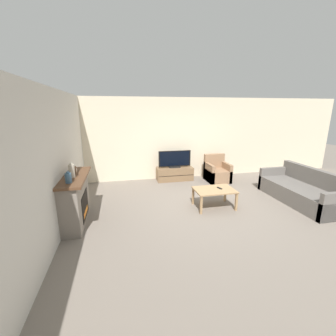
% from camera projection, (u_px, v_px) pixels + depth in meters
% --- Properties ---
extents(ground_plane, '(24.00, 24.00, 0.00)m').
position_uv_depth(ground_plane, '(206.00, 206.00, 5.53)').
color(ground_plane, slate).
extents(wall_back, '(12.00, 0.06, 2.70)m').
position_uv_depth(wall_back, '(180.00, 139.00, 7.60)').
color(wall_back, beige).
rests_on(wall_back, ground).
extents(wall_left, '(0.06, 12.00, 2.70)m').
position_uv_depth(wall_left, '(61.00, 158.00, 4.54)').
color(wall_left, beige).
rests_on(wall_left, ground).
extents(fireplace, '(0.48, 1.50, 1.02)m').
position_uv_depth(fireplace, '(75.00, 199.00, 4.63)').
color(fireplace, slate).
rests_on(fireplace, ground).
extents(mantel_vase_left, '(0.12, 0.12, 0.22)m').
position_uv_depth(mantel_vase_left, '(68.00, 178.00, 4.06)').
color(mantel_vase_left, '#385670').
rests_on(mantel_vase_left, fireplace).
extents(mantel_vase_centre_left, '(0.12, 0.12, 0.30)m').
position_uv_depth(mantel_vase_centre_left, '(72.00, 171.00, 4.37)').
color(mantel_vase_centre_left, beige).
rests_on(mantel_vase_centre_left, fireplace).
extents(mantel_clock, '(0.08, 0.11, 0.15)m').
position_uv_depth(mantel_clock, '(75.00, 170.00, 4.63)').
color(mantel_clock, brown).
rests_on(mantel_clock, fireplace).
extents(tv_stand, '(1.20, 0.49, 0.44)m').
position_uv_depth(tv_stand, '(175.00, 174.00, 7.54)').
color(tv_stand, brown).
rests_on(tv_stand, ground).
extents(tv, '(1.08, 0.18, 0.56)m').
position_uv_depth(tv, '(175.00, 160.00, 7.42)').
color(tv, black).
rests_on(tv, tv_stand).
extents(armchair, '(0.70, 0.76, 0.86)m').
position_uv_depth(armchair, '(217.00, 173.00, 7.44)').
color(armchair, '#937051').
rests_on(armchair, ground).
extents(coffee_table, '(0.95, 0.65, 0.46)m').
position_uv_depth(coffee_table, '(214.00, 192.00, 5.38)').
color(coffee_table, '#A37F56').
rests_on(coffee_table, ground).
extents(remote, '(0.08, 0.16, 0.02)m').
position_uv_depth(remote, '(219.00, 188.00, 5.42)').
color(remote, black).
rests_on(remote, coffee_table).
extents(couch, '(0.95, 2.19, 0.84)m').
position_uv_depth(couch, '(302.00, 191.00, 5.74)').
color(couch, '#66605B').
rests_on(couch, ground).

